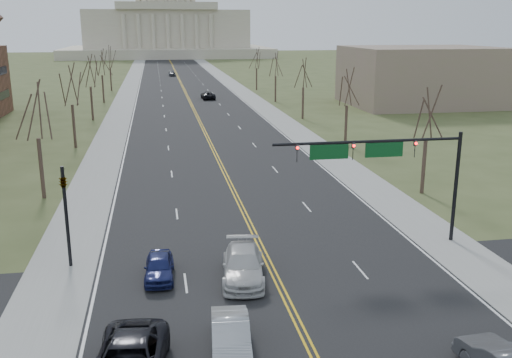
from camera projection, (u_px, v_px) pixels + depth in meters
name	position (u px, v px, depth m)	size (l,w,h in m)	color
road	(184.00, 88.00, 127.04)	(20.00, 380.00, 0.01)	black
cross_road	(292.00, 310.00, 28.16)	(120.00, 14.00, 0.01)	black
sidewalk_left	(129.00, 89.00, 125.04)	(4.00, 380.00, 0.03)	gray
sidewalk_right	(237.00, 87.00, 129.04)	(4.00, 380.00, 0.03)	gray
center_line	(184.00, 88.00, 127.04)	(0.42, 380.00, 0.01)	gold
edge_line_left	(139.00, 89.00, 125.41)	(0.15, 380.00, 0.01)	silver
edge_line_right	(227.00, 88.00, 128.67)	(0.15, 380.00, 0.01)	silver
capitol	(166.00, 24.00, 256.37)	(90.00, 60.00, 50.00)	beige
signal_mast	(383.00, 158.00, 35.02)	(12.12, 0.44, 7.20)	black
signal_left	(65.00, 205.00, 32.40)	(0.32, 0.36, 6.00)	black
tree_r_0	(428.00, 116.00, 46.15)	(3.74, 3.74, 8.50)	#392921
tree_l_0	(36.00, 113.00, 44.68)	(3.96, 3.96, 9.00)	#392921
tree_r_1	(347.00, 89.00, 65.16)	(3.74, 3.74, 8.50)	#392921
tree_l_1	(71.00, 87.00, 63.70)	(3.96, 3.96, 9.00)	#392921
tree_r_2	(303.00, 75.00, 84.18)	(3.74, 3.74, 8.50)	#392921
tree_l_2	(90.00, 73.00, 82.72)	(3.96, 3.96, 9.00)	#392921
tree_r_3	(276.00, 66.00, 103.20)	(3.74, 3.74, 8.50)	#392921
tree_l_3	(101.00, 64.00, 101.73)	(3.96, 3.96, 9.00)	#392921
tree_r_4	(257.00, 59.00, 122.21)	(3.74, 3.74, 8.50)	#392921
tree_l_4	(109.00, 58.00, 120.75)	(3.96, 3.96, 9.00)	#392921
bldg_right_mass	(421.00, 76.00, 100.08)	(25.00, 20.00, 10.00)	#7C6F58
car_sb_inner_lead	(231.00, 338.00, 24.22)	(1.62, 4.64, 1.53)	#9C9FA3
car_sb_inner_second	(243.00, 265.00, 31.45)	(2.26, 5.56, 1.61)	#BBBBBB
car_sb_outer_second	(159.00, 267.00, 31.56)	(1.58, 3.94, 1.34)	navy
car_far_nb	(208.00, 95.00, 108.55)	(2.37, 5.15, 1.43)	black
car_far_sb	(172.00, 73.00, 157.95)	(1.77, 4.40, 1.50)	#53555B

